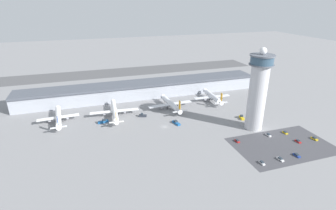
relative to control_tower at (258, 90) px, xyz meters
The scene contains 21 objects.
ground_plane 71.63m from the control_tower, 160.55° to the left, with size 1000.00×1000.00×0.00m, color gray.
terminal_building 112.73m from the control_tower, 123.89° to the left, with size 229.58×25.00×14.31m.
runway_strip 202.04m from the control_tower, 107.96° to the left, with size 344.36×44.00×0.01m, color #515154.
control_tower is the anchor object (origin of this frame).
parking_lot_surface 40.36m from the control_tower, 82.62° to the right, with size 64.00×40.00×0.01m, color #424247.
airplane_gate_alpha 149.55m from the control_tower, 158.42° to the left, with size 31.01×40.95×12.82m.
airplane_gate_bravo 111.04m from the control_tower, 150.77° to the left, with size 39.30×45.98×12.61m.
airplane_gate_charlie 75.26m from the control_tower, 130.51° to the left, with size 39.49×39.67×13.73m.
airplane_gate_delta 64.03m from the control_tower, 93.29° to the left, with size 34.70×36.67×13.57m.
service_truck_catering 63.79m from the control_tower, 155.03° to the left, with size 4.35×8.77×2.41m.
service_truck_fuel 116.60m from the control_tower, 157.59° to the left, with size 8.29×3.77×2.83m.
service_truck_baggage 32.92m from the control_tower, 86.19° to the left, with size 3.80×7.29×2.79m.
service_truck_water 90.32m from the control_tower, 148.67° to the left, with size 6.56×4.27×3.11m.
car_yellow_taxi 36.19m from the control_tower, 40.37° to the right, with size 2.05×4.27×1.45m.
car_white_wagon 42.69m from the control_tower, 58.69° to the right, with size 1.94×4.44×1.43m.
car_grey_coupe 50.77m from the control_tower, 102.88° to the right, with size 2.07×4.73×1.42m.
car_maroon_suv 49.71m from the control_tower, 85.77° to the right, with size 1.94×4.80×1.48m.
car_silver_sedan 54.45m from the control_tower, 118.51° to the right, with size 1.78×4.18×1.51m.
car_red_hatchback 31.90m from the control_tower, 76.91° to the right, with size 1.74×4.31×1.59m.
car_green_van 38.84m from the control_tower, 147.41° to the right, with size 1.99×4.13×1.47m.
car_navy_sedan 49.57m from the control_tower, 42.98° to the right, with size 2.13×4.74×1.57m.
Camera 1 is at (-51.59, -167.25, 88.44)m, focal length 28.00 mm.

